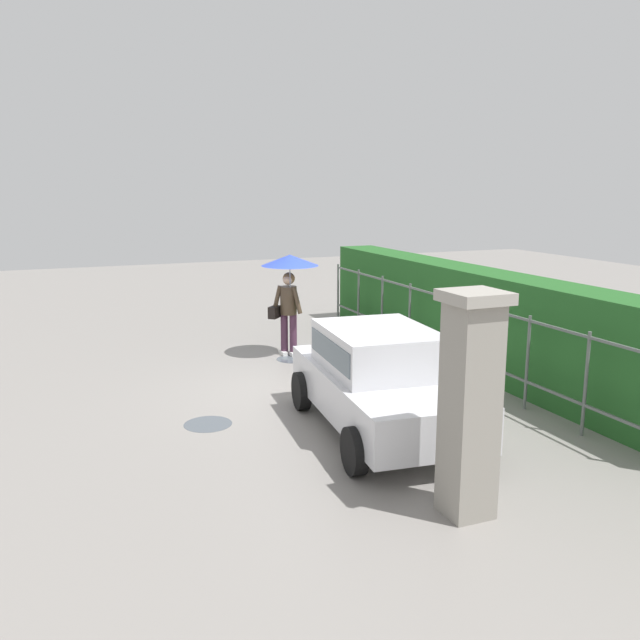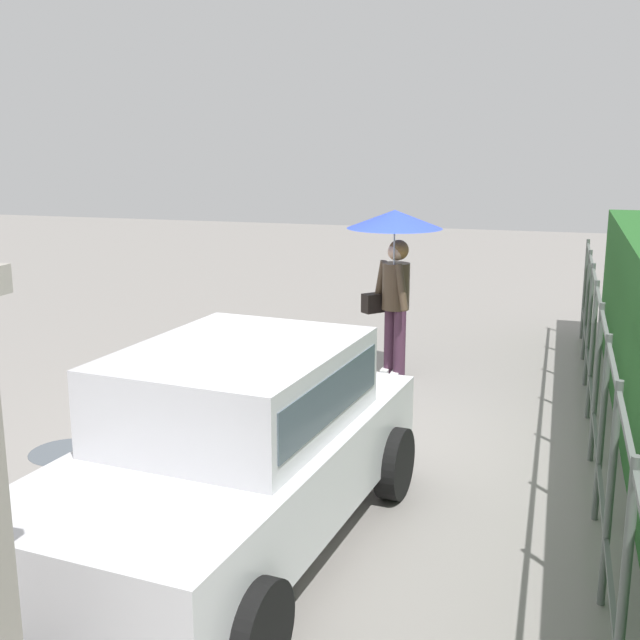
{
  "view_description": "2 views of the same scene",
  "coord_description": "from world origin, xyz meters",
  "views": [
    {
      "loc": [
        10.15,
        -3.98,
        3.45
      ],
      "look_at": [
        -0.03,
        0.16,
        1.21
      ],
      "focal_mm": 37.02,
      "sensor_mm": 36.0,
      "label": 1
    },
    {
      "loc": [
        7.07,
        2.35,
        2.9
      ],
      "look_at": [
        -0.1,
        0.17,
        1.21
      ],
      "focal_mm": 44.48,
      "sensor_mm": 36.0,
      "label": 2
    }
  ],
  "objects": [
    {
      "name": "pedestrian",
      "position": [
        -2.36,
        0.43,
        1.64
      ],
      "size": [
        1.16,
        1.16,
        2.1
      ],
      "rotation": [
        0.0,
        0.0,
        -0.73
      ],
      "color": "#47283D",
      "rests_on": "ground"
    },
    {
      "name": "car",
      "position": [
        2.12,
        0.2,
        0.8
      ],
      "size": [
        3.87,
        2.15,
        1.48
      ],
      "rotation": [
        0.0,
        0.0,
        -0.1
      ],
      "color": "silver",
      "rests_on": "ground"
    },
    {
      "name": "fence_section",
      "position": [
        -0.27,
        2.75,
        0.83
      ],
      "size": [
        9.84,
        0.05,
        1.5
      ],
      "color": "#59605B",
      "rests_on": "ground"
    },
    {
      "name": "puddle_far",
      "position": [
        -2.07,
        0.4,
        0.0
      ],
      "size": [
        0.69,
        0.69,
        0.0
      ],
      "primitive_type": "cylinder",
      "color": "#4C545B",
      "rests_on": "ground"
    },
    {
      "name": "puddle_near",
      "position": [
        0.97,
        -2.04,
        0.0
      ],
      "size": [
        0.71,
        0.71,
        0.0
      ],
      "primitive_type": "cylinder",
      "color": "#4C545B",
      "rests_on": "ground"
    },
    {
      "name": "ground_plane",
      "position": [
        0.0,
        0.0,
        0.0
      ],
      "size": [
        40.0,
        40.0,
        0.0
      ],
      "primitive_type": "plane",
      "color": "gray"
    }
  ]
}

